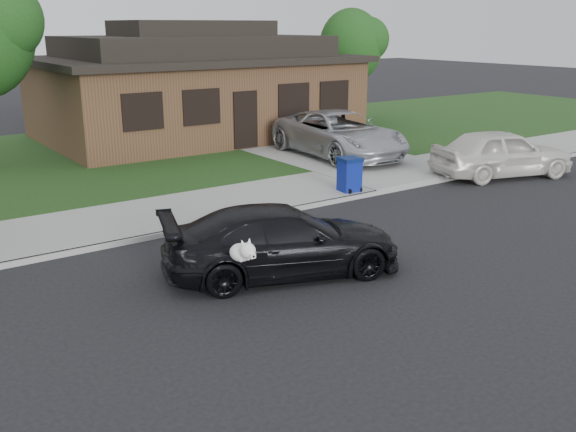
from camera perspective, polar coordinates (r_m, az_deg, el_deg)
ground at (r=13.40m, az=6.19°, el=-3.59°), size 120.00×120.00×0.00m
sidewalk at (r=17.26m, az=-4.74°, el=1.30°), size 60.00×3.00×0.12m
curb at (r=16.03m, az=-2.02°, el=0.14°), size 60.00×0.12×0.12m
lawn at (r=24.34m, az=-14.37°, el=5.36°), size 60.00×13.00×0.13m
driveway at (r=24.56m, az=1.46°, el=5.98°), size 4.50×13.00×0.14m
sedan at (r=12.20m, az=-0.52°, el=-2.23°), size 4.92×3.18×1.33m
minivan at (r=22.78m, az=4.56°, el=7.29°), size 3.01×5.85×1.58m
white_compact at (r=21.24m, az=18.47°, el=5.34°), size 4.80×3.03×1.52m
recycling_bin at (r=18.04m, az=5.49°, el=3.73°), size 0.65×0.65×0.95m
house at (r=27.46m, az=-8.29°, el=11.30°), size 12.60×8.60×4.65m
tree_1 at (r=31.42m, az=5.91°, el=14.92°), size 3.15×3.00×5.25m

